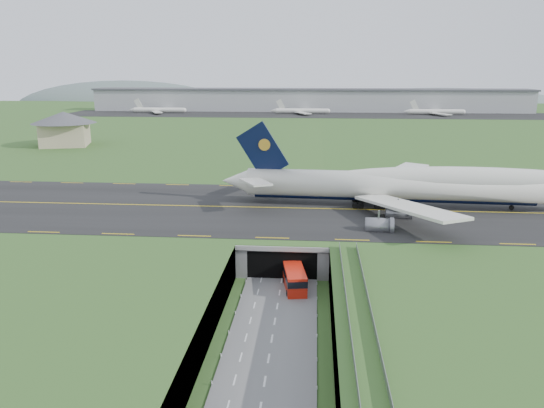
{
  "coord_description": "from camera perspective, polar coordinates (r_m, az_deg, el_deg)",
  "views": [
    {
      "loc": [
        5.26,
        -76.8,
        35.21
      ],
      "look_at": [
        -2.7,
        20.0,
        10.29
      ],
      "focal_mm": 35.0,
      "sensor_mm": 36.0,
      "label": 1
    }
  ],
  "objects": [
    {
      "name": "ground",
      "position": [
        84.65,
        0.72,
        -10.19
      ],
      "size": [
        900.0,
        900.0,
        0.0
      ],
      "primitive_type": "plane",
      "color": "#325C24",
      "rests_on": "ground"
    },
    {
      "name": "guideway",
      "position": [
        65.23,
        9.47,
        -13.1
      ],
      "size": [
        3.0,
        53.0,
        7.05
      ],
      "color": "#A8A8A3",
      "rests_on": "ground"
    },
    {
      "name": "distant_hills",
      "position": [
        511.74,
        11.49,
        9.71
      ],
      "size": [
        700.0,
        91.0,
        60.0
      ],
      "color": "slate",
      "rests_on": "ground"
    },
    {
      "name": "trench_road",
      "position": [
        77.87,
        0.33,
        -12.41
      ],
      "size": [
        12.0,
        75.0,
        0.2
      ],
      "primitive_type": "cube",
      "color": "slate",
      "rests_on": "ground"
    },
    {
      "name": "tunnel_portal",
      "position": [
        98.94,
        1.41,
        -4.41
      ],
      "size": [
        17.0,
        22.3,
        6.0
      ],
      "color": "gray",
      "rests_on": "ground"
    },
    {
      "name": "shuttle_tram",
      "position": [
        87.35,
        2.46,
        -8.07
      ],
      "size": [
        4.41,
        8.77,
        3.4
      ],
      "rotation": [
        0.0,
        0.0,
        0.16
      ],
      "color": "red",
      "rests_on": "ground"
    },
    {
      "name": "airfield_deck",
      "position": [
        83.45,
        0.73,
        -8.32
      ],
      "size": [
        800.0,
        800.0,
        6.0
      ],
      "primitive_type": "cube",
      "color": "gray",
      "rests_on": "ground"
    },
    {
      "name": "taxiway",
      "position": [
        113.72,
        1.89,
        -0.46
      ],
      "size": [
        800.0,
        44.0,
        0.18
      ],
      "primitive_type": "cube",
      "color": "black",
      "rests_on": "airfield_deck"
    },
    {
      "name": "jumbo_jet",
      "position": [
        117.58,
        15.62,
        1.98
      ],
      "size": [
        85.61,
        56.53,
        18.72
      ],
      "rotation": [
        0.0,
        0.0,
        -0.05
      ],
      "color": "silver",
      "rests_on": "ground"
    },
    {
      "name": "service_building",
      "position": [
        221.12,
        -21.44,
        7.85
      ],
      "size": [
        29.6,
        29.6,
        13.15
      ],
      "rotation": [
        0.0,
        0.0,
        0.27
      ],
      "color": "tan",
      "rests_on": "ground"
    },
    {
      "name": "cargo_terminal",
      "position": [
        376.85,
        3.96,
        11.12
      ],
      "size": [
        320.0,
        67.0,
        15.6
      ],
      "color": "#B2B2B2",
      "rests_on": "ground"
    }
  ]
}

